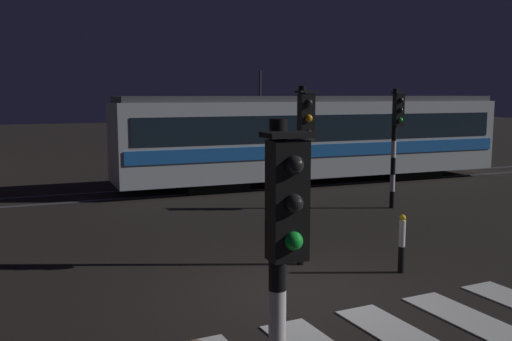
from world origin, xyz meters
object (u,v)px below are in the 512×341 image
at_px(tram, 315,137).
at_px(bollard_island_edge, 402,243).
at_px(traffic_light_kerb_mid_left, 283,259).
at_px(traffic_light_median_centre, 304,149).
at_px(traffic_light_corner_far_right, 396,130).

bearing_deg(tram, bollard_island_edge, -109.61).
relative_size(traffic_light_kerb_mid_left, traffic_light_median_centre, 0.90).
relative_size(tram, bollard_island_edge, 13.54).
relative_size(traffic_light_corner_far_right, bollard_island_edge, 3.13).
height_order(tram, bollard_island_edge, tram).
relative_size(traffic_light_kerb_mid_left, tram, 0.21).
bearing_deg(traffic_light_kerb_mid_left, tram, 60.98).
bearing_deg(bollard_island_edge, tram, 70.39).
bearing_deg(tram, traffic_light_kerb_mid_left, -119.02).
xyz_separation_m(traffic_light_kerb_mid_left, traffic_light_corner_far_right, (8.12, 9.73, 0.23)).
bearing_deg(bollard_island_edge, traffic_light_median_centre, 144.26).
distance_m(traffic_light_kerb_mid_left, traffic_light_corner_far_right, 12.68).
bearing_deg(traffic_light_corner_far_right, tram, 88.10).
bearing_deg(bollard_island_edge, traffic_light_kerb_mid_left, -134.76).
distance_m(traffic_light_kerb_mid_left, tram, 17.09).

